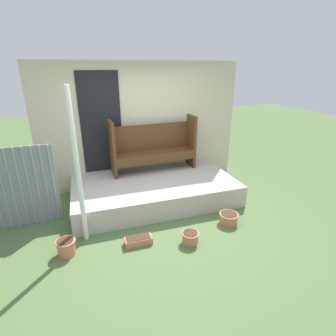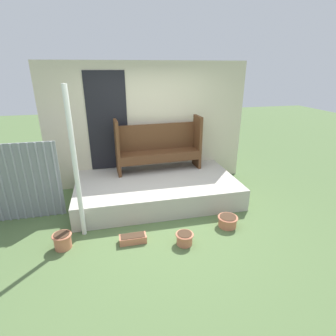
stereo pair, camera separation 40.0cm
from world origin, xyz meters
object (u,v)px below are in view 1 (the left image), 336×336
(support_post, at_px, (78,170))
(flower_pot_left, at_px, (66,246))
(bench, at_px, (153,145))
(flower_pot_middle, at_px, (190,237))
(planter_box_rect, at_px, (138,241))
(flower_pot_right, at_px, (229,218))

(support_post, xyz_separation_m, flower_pot_left, (-0.27, -0.29, -1.01))
(bench, distance_m, flower_pot_left, 2.63)
(flower_pot_left, bearing_deg, flower_pot_middle, -10.07)
(planter_box_rect, bearing_deg, flower_pot_right, 2.73)
(bench, height_order, planter_box_rect, bench)
(flower_pot_right, bearing_deg, planter_box_rect, -177.27)
(support_post, relative_size, flower_pot_right, 6.83)
(planter_box_rect, bearing_deg, support_post, 152.01)
(bench, height_order, flower_pot_middle, bench)
(bench, distance_m, flower_pot_middle, 2.24)
(bench, bearing_deg, planter_box_rect, -115.53)
(support_post, xyz_separation_m, flower_pot_right, (2.31, -0.31, -1.04))
(bench, bearing_deg, flower_pot_right, -68.86)
(flower_pot_middle, bearing_deg, flower_pot_right, 19.28)
(planter_box_rect, bearing_deg, flower_pot_left, 174.47)
(bench, bearing_deg, flower_pot_middle, -93.68)
(flower_pot_left, xyz_separation_m, planter_box_rect, (1.01, -0.10, -0.07))
(bench, xyz_separation_m, flower_pot_right, (0.81, -1.79, -0.85))
(bench, bearing_deg, flower_pot_left, -138.35)
(flower_pot_right, bearing_deg, bench, 114.36)
(bench, relative_size, flower_pot_right, 5.35)
(support_post, relative_size, planter_box_rect, 5.65)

